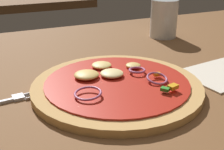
% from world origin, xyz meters
% --- Properties ---
extents(dining_table, '(1.48, 0.89, 0.04)m').
position_xyz_m(dining_table, '(0.00, 0.00, 0.02)').
color(dining_table, brown).
rests_on(dining_table, ground).
extents(pizza, '(0.29, 0.29, 0.03)m').
position_xyz_m(pizza, '(-0.05, -0.04, 0.05)').
color(pizza, tan).
rests_on(pizza, dining_table).
extents(beer_glass, '(0.07, 0.07, 0.10)m').
position_xyz_m(beer_glass, '(0.21, 0.22, 0.08)').
color(beer_glass, silver).
rests_on(beer_glass, dining_table).
extents(napkin, '(0.17, 0.13, 0.00)m').
position_xyz_m(napkin, '(0.17, -0.06, 0.04)').
color(napkin, silver).
rests_on(napkin, dining_table).
extents(background_table, '(0.86, 0.51, 0.04)m').
position_xyz_m(background_table, '(-0.13, 1.19, 0.02)').
color(background_table, brown).
rests_on(background_table, ground).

